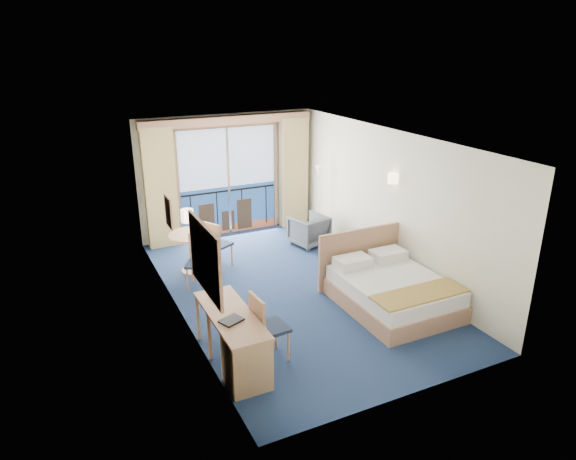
% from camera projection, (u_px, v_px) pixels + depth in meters
% --- Properties ---
extents(floor, '(6.50, 6.50, 0.00)m').
position_uv_depth(floor, '(292.00, 289.00, 9.15)').
color(floor, navy).
rests_on(floor, ground).
extents(room_walls, '(4.04, 6.54, 2.72)m').
position_uv_depth(room_walls, '(292.00, 193.00, 8.53)').
color(room_walls, silver).
rests_on(room_walls, ground).
extents(balcony_door, '(2.36, 0.03, 2.52)m').
position_uv_depth(balcony_door, '(228.00, 184.00, 11.47)').
color(balcony_door, navy).
rests_on(balcony_door, room_walls).
extents(curtain_left, '(0.65, 0.22, 2.55)m').
position_uv_depth(curtain_left, '(160.00, 188.00, 10.67)').
color(curtain_left, tan).
rests_on(curtain_left, room_walls).
extents(curtain_right, '(0.65, 0.22, 2.55)m').
position_uv_depth(curtain_right, '(294.00, 173.00, 11.93)').
color(curtain_right, tan).
rests_on(curtain_right, room_walls).
extents(pelmet, '(3.80, 0.25, 0.18)m').
position_uv_depth(pelmet, '(228.00, 120.00, 10.88)').
color(pelmet, tan).
rests_on(pelmet, room_walls).
extents(mirror, '(0.05, 1.25, 0.95)m').
position_uv_depth(mirror, '(205.00, 259.00, 6.54)').
color(mirror, tan).
rests_on(mirror, room_walls).
extents(wall_print, '(0.04, 0.42, 0.52)m').
position_uv_depth(wall_print, '(169.00, 212.00, 8.17)').
color(wall_print, tan).
rests_on(wall_print, room_walls).
extents(sconce_left, '(0.18, 0.18, 0.18)m').
position_uv_depth(sconce_left, '(187.00, 216.00, 7.21)').
color(sconce_left, beige).
rests_on(sconce_left, room_walls).
extents(sconce_right, '(0.18, 0.18, 0.18)m').
position_uv_depth(sconce_right, '(393.00, 178.00, 9.17)').
color(sconce_right, beige).
rests_on(sconce_right, room_walls).
extents(bed, '(1.69, 2.01, 1.06)m').
position_uv_depth(bed, '(390.00, 289.00, 8.48)').
color(bed, tan).
rests_on(bed, ground).
extents(nightstand, '(0.40, 0.38, 0.53)m').
position_uv_depth(nightstand, '(372.00, 256.00, 9.86)').
color(nightstand, tan).
rests_on(nightstand, ground).
extents(phone, '(0.22, 0.20, 0.08)m').
position_uv_depth(phone, '(372.00, 241.00, 9.78)').
color(phone, silver).
rests_on(phone, nightstand).
extents(armchair, '(0.85, 0.86, 0.66)m').
position_uv_depth(armchair, '(309.00, 230.00, 11.04)').
color(armchair, '#454C54').
rests_on(armchair, ground).
extents(floor_lamp, '(0.22, 0.22, 1.60)m').
position_uv_depth(floor_lamp, '(319.00, 183.00, 11.30)').
color(floor_lamp, silver).
rests_on(floor_lamp, ground).
extents(desk, '(0.56, 1.62, 0.76)m').
position_uv_depth(desk, '(243.00, 352.00, 6.55)').
color(desk, tan).
rests_on(desk, ground).
extents(desk_chair, '(0.47, 0.46, 1.01)m').
position_uv_depth(desk_chair, '(265.00, 324.00, 6.92)').
color(desk_chair, '#1C2842').
rests_on(desk_chair, ground).
extents(folder, '(0.34, 0.30, 0.03)m').
position_uv_depth(folder, '(231.00, 320.00, 6.61)').
color(folder, black).
rests_on(folder, desk).
extents(desk_lamp, '(0.13, 0.13, 0.50)m').
position_uv_depth(desk_lamp, '(212.00, 270.00, 7.20)').
color(desk_lamp, silver).
rests_on(desk_lamp, desk).
extents(round_table, '(0.85, 0.85, 0.77)m').
position_uv_depth(round_table, '(192.00, 243.00, 9.67)').
color(round_table, tan).
rests_on(round_table, ground).
extents(table_chair_a, '(0.55, 0.55, 0.93)m').
position_uv_depth(table_chair_a, '(216.00, 242.00, 9.87)').
color(table_chair_a, '#1C2842').
rests_on(table_chair_a, ground).
extents(table_chair_b, '(0.57, 0.57, 0.96)m').
position_uv_depth(table_chair_b, '(199.00, 258.00, 9.10)').
color(table_chair_b, '#1C2842').
rests_on(table_chair_b, ground).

